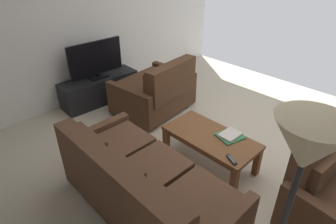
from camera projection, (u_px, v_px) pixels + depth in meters
ground_plane at (221, 153)px, 3.64m from camera, size 5.30×5.50×0.01m
wall_right at (96, 12)px, 4.56m from camera, size 0.12×5.50×2.77m
sofa_main at (142, 187)px, 2.63m from camera, size 1.85×0.89×0.86m
loveseat_near at (156, 91)px, 4.38m from camera, size 1.01×1.24×0.89m
coffee_table at (211, 140)px, 3.30m from camera, size 1.10×0.56×0.41m
floor_lamp at (296, 182)px, 1.14m from camera, size 0.29×0.29×1.79m
tv_stand at (100, 89)px, 4.75m from camera, size 0.47×1.32×0.45m
flat_tv at (96, 59)px, 4.48m from camera, size 0.21×0.92×0.60m
book_stack at (230, 135)px, 3.24m from camera, size 0.31×0.33×0.04m
tv_remote at (232, 160)px, 2.88m from camera, size 0.16×0.11×0.02m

